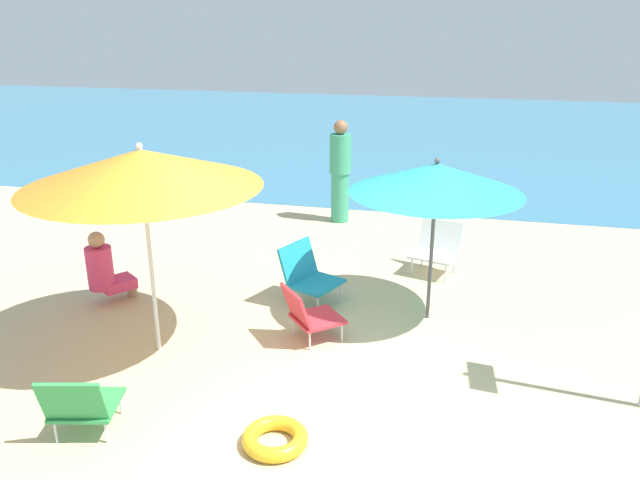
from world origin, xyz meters
name	(u,v)px	position (x,y,z in m)	size (l,w,h in m)	color
ground_plane	(296,383)	(0.00, 0.00, 0.00)	(40.00, 40.00, 0.00)	#CCB789
sea_water	(419,131)	(0.00, 13.31, 0.00)	(40.00, 16.00, 0.01)	teal
umbrella_orange	(141,168)	(-1.47, 0.28, 1.82)	(2.16, 2.16, 2.05)	silver
umbrella_teal	(436,178)	(1.06, 1.57, 1.56)	(1.77, 1.77, 1.77)	#4C4C51
beach_chair_a	(308,313)	(-0.08, 0.78, 0.30)	(0.70, 0.69, 0.60)	red
beach_chair_b	(437,247)	(1.07, 2.91, 0.34)	(0.67, 0.66, 0.64)	white
beach_chair_c	(81,404)	(-1.40, -1.10, 0.30)	(0.60, 0.65, 0.61)	#33934C
beach_chair_d	(308,273)	(-0.30, 1.63, 0.37)	(0.74, 0.73, 0.69)	teal
person_a	(105,269)	(-2.52, 1.11, 0.41)	(0.48, 0.52, 0.87)	#DB3866
person_b	(340,172)	(-0.55, 4.68, 0.81)	(0.33, 0.33, 1.61)	#389970
swim_ring	(275,438)	(0.07, -0.85, 0.06)	(0.51, 0.51, 0.12)	yellow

